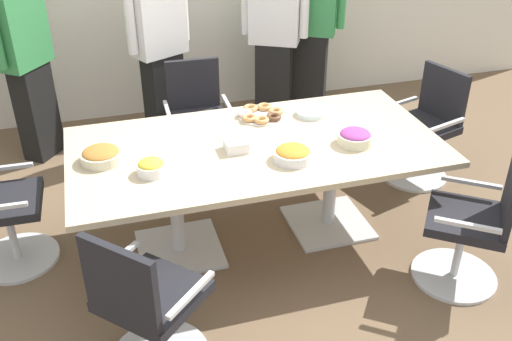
% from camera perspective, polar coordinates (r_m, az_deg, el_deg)
% --- Properties ---
extents(ground_plane, '(10.00, 10.00, 0.01)m').
position_cam_1_polar(ground_plane, '(4.18, 0.00, -6.56)').
color(ground_plane, brown).
extents(conference_table, '(2.40, 1.20, 0.75)m').
position_cam_1_polar(conference_table, '(3.83, 0.00, 0.97)').
color(conference_table, '#CCB793').
rests_on(conference_table, ground).
extents(office_chair_1, '(0.76, 0.76, 0.91)m').
position_cam_1_polar(office_chair_1, '(3.09, -10.61, -13.30)').
color(office_chair_1, silver).
rests_on(office_chair_1, ground).
extents(office_chair_2, '(0.76, 0.76, 0.91)m').
position_cam_1_polar(office_chair_2, '(3.82, 20.57, -5.30)').
color(office_chair_2, silver).
rests_on(office_chair_2, ground).
extents(office_chair_3, '(0.67, 0.67, 0.91)m').
position_cam_1_polar(office_chair_3, '(4.90, 16.22, 3.72)').
color(office_chair_3, silver).
rests_on(office_chair_3, ground).
extents(office_chair_4, '(0.56, 0.56, 0.91)m').
position_cam_1_polar(office_chair_4, '(4.85, -5.73, 4.56)').
color(office_chair_4, silver).
rests_on(office_chair_4, ground).
extents(person_standing_0, '(0.44, 0.53, 1.74)m').
position_cam_1_polar(person_standing_0, '(5.20, -21.70, 10.37)').
color(person_standing_0, black).
rests_on(person_standing_0, ground).
extents(person_standing_1, '(0.58, 0.40, 1.80)m').
position_cam_1_polar(person_standing_1, '(5.08, -9.40, 12.12)').
color(person_standing_1, black).
rests_on(person_standing_1, ground).
extents(person_standing_2, '(0.57, 0.40, 1.75)m').
position_cam_1_polar(person_standing_2, '(5.39, 1.82, 13.24)').
color(person_standing_2, black).
rests_on(person_standing_2, ground).
extents(person_standing_3, '(0.57, 0.41, 1.83)m').
position_cam_1_polar(person_standing_3, '(5.55, 5.47, 14.13)').
color(person_standing_3, black).
rests_on(person_standing_3, ground).
extents(snack_bowl_chips_orange, '(0.24, 0.24, 0.09)m').
position_cam_1_polar(snack_bowl_chips_orange, '(3.57, 3.63, 1.65)').
color(snack_bowl_chips_orange, white).
rests_on(snack_bowl_chips_orange, conference_table).
extents(snack_bowl_candy_mix, '(0.23, 0.23, 0.10)m').
position_cam_1_polar(snack_bowl_candy_mix, '(3.81, 9.70, 3.26)').
color(snack_bowl_candy_mix, beige).
rests_on(snack_bowl_candy_mix, conference_table).
extents(snack_bowl_chips_yellow, '(0.17, 0.17, 0.10)m').
position_cam_1_polar(snack_bowl_chips_yellow, '(3.48, -10.25, 0.35)').
color(snack_bowl_chips_yellow, white).
rests_on(snack_bowl_chips_yellow, conference_table).
extents(snack_bowl_pretzels, '(0.26, 0.26, 0.09)m').
position_cam_1_polar(snack_bowl_pretzels, '(3.68, -14.97, 1.48)').
color(snack_bowl_pretzels, beige).
rests_on(snack_bowl_pretzels, conference_table).
extents(donut_platter, '(0.33, 0.32, 0.04)m').
position_cam_1_polar(donut_platter, '(4.13, 0.41, 5.55)').
color(donut_platter, white).
rests_on(donut_platter, conference_table).
extents(plate_stack, '(0.21, 0.21, 0.04)m').
position_cam_1_polar(plate_stack, '(4.18, 5.41, 5.65)').
color(plate_stack, white).
rests_on(plate_stack, conference_table).
extents(napkin_pile, '(0.14, 0.14, 0.07)m').
position_cam_1_polar(napkin_pile, '(3.68, -1.98, 2.48)').
color(napkin_pile, white).
rests_on(napkin_pile, conference_table).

